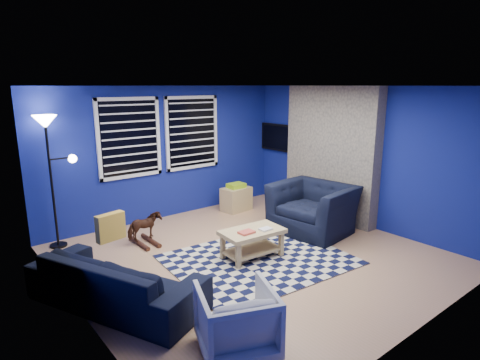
# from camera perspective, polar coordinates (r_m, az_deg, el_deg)

# --- Properties ---
(floor) EXTENTS (5.00, 5.00, 0.00)m
(floor) POSITION_cam_1_polar(r_m,az_deg,el_deg) (6.13, 1.73, -10.83)
(floor) COLOR tan
(floor) RESTS_ON ground
(ceiling) EXTENTS (5.00, 5.00, 0.00)m
(ceiling) POSITION_cam_1_polar(r_m,az_deg,el_deg) (5.59, 1.91, 13.24)
(ceiling) COLOR white
(ceiling) RESTS_ON wall_back
(wall_back) EXTENTS (5.00, 0.00, 5.00)m
(wall_back) POSITION_cam_1_polar(r_m,az_deg,el_deg) (7.77, -10.32, 3.80)
(wall_back) COLOR navy
(wall_back) RESTS_ON floor
(wall_left) EXTENTS (0.00, 5.00, 5.00)m
(wall_left) POSITION_cam_1_polar(r_m,az_deg,el_deg) (4.57, -22.77, -3.75)
(wall_left) COLOR navy
(wall_left) RESTS_ON floor
(wall_right) EXTENTS (0.00, 5.00, 5.00)m
(wall_right) POSITION_cam_1_polar(r_m,az_deg,el_deg) (7.58, 16.34, 3.23)
(wall_right) COLOR navy
(wall_right) RESTS_ON floor
(fireplace) EXTENTS (0.65, 2.00, 2.50)m
(fireplace) POSITION_cam_1_polar(r_m,az_deg,el_deg) (7.76, 12.70, 3.28)
(fireplace) COLOR gray
(fireplace) RESTS_ON floor
(window_left) EXTENTS (1.17, 0.06, 1.42)m
(window_left) POSITION_cam_1_polar(r_m,az_deg,el_deg) (7.36, -15.43, 5.77)
(window_left) COLOR black
(window_left) RESTS_ON wall_back
(window_right) EXTENTS (1.17, 0.06, 1.42)m
(window_right) POSITION_cam_1_polar(r_m,az_deg,el_deg) (7.96, -6.80, 6.69)
(window_right) COLOR black
(window_right) RESTS_ON wall_back
(tv) EXTENTS (0.07, 1.00, 0.58)m
(tv) POSITION_cam_1_polar(r_m,az_deg,el_deg) (8.79, 5.45, 6.04)
(tv) COLOR black
(tv) RESTS_ON wall_right
(rug) EXTENTS (2.66, 2.20, 0.02)m
(rug) POSITION_cam_1_polar(r_m,az_deg,el_deg) (6.02, 2.70, -11.24)
(rug) COLOR black
(rug) RESTS_ON floor
(sofa) EXTENTS (2.27, 1.62, 0.62)m
(sofa) POSITION_cam_1_polar(r_m,az_deg,el_deg) (5.00, -17.17, -13.43)
(sofa) COLOR black
(sofa) RESTS_ON floor
(armchair_big) EXTENTS (1.44, 1.30, 0.84)m
(armchair_big) POSITION_cam_1_polar(r_m,az_deg,el_deg) (7.09, 10.33, -4.00)
(armchair_big) COLOR black
(armchair_big) RESTS_ON floor
(armchair_bent) EXTENTS (0.93, 0.94, 0.66)m
(armchair_bent) POSITION_cam_1_polar(r_m,az_deg,el_deg) (4.04, -0.50, -19.34)
(armchair_bent) COLOR gray
(armchair_bent) RESTS_ON floor
(rocking_horse) EXTENTS (0.26, 0.54, 0.45)m
(rocking_horse) POSITION_cam_1_polar(r_m,az_deg,el_deg) (6.65, -13.43, -6.46)
(rocking_horse) COLOR #452816
(rocking_horse) RESTS_ON floor
(coffee_table) EXTENTS (0.96, 0.60, 0.46)m
(coffee_table) POSITION_cam_1_polar(r_m,az_deg,el_deg) (5.97, 1.76, -8.21)
(coffee_table) COLOR tan
(coffee_table) RESTS_ON rug
(cabinet) EXTENTS (0.61, 0.44, 0.57)m
(cabinet) POSITION_cam_1_polar(r_m,az_deg,el_deg) (8.20, -0.53, -2.64)
(cabinet) COLOR tan
(cabinet) RESTS_ON floor
(floor_lamp) EXTENTS (0.57, 0.35, 2.08)m
(floor_lamp) POSITION_cam_1_polar(r_m,az_deg,el_deg) (6.71, -25.57, 5.13)
(floor_lamp) COLOR black
(floor_lamp) RESTS_ON floor
(throw_pillow) EXTENTS (0.38, 0.17, 0.35)m
(throw_pillow) POSITION_cam_1_polar(r_m,az_deg,el_deg) (5.26, -17.94, -6.38)
(throw_pillow) COLOR gold
(throw_pillow) RESTS_ON sofa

